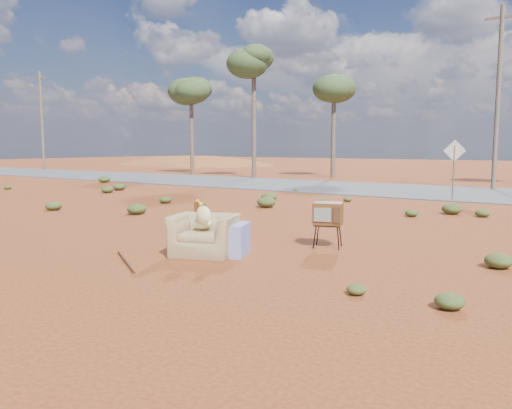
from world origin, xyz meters
The scene contains 14 objects.
ground centered at (0.00, 0.00, 0.00)m, with size 140.00×140.00×0.00m, color #95451D.
highway centered at (0.00, 15.00, 0.02)m, with size 140.00×7.00×0.04m, color #565659.
dirt_mound centered at (-30.00, 34.00, 0.00)m, with size 26.00×18.00×2.00m, color #985324.
armchair centered at (0.00, -0.02, 0.46)m, with size 1.45×1.25×0.98m.
tv_unit centered at (1.48, 1.76, 0.65)m, with size 0.65×0.58×0.88m.
side_table centered at (-0.59, 0.38, 0.66)m, with size 0.47×0.47×0.90m.
rusty_bar centered at (-0.77, -1.31, 0.02)m, with size 0.04×0.04×1.61m, color #512315.
road_sign centered at (1.50, 12.00, 1.50)m, with size 0.78×0.06×2.19m.
eucalyptus_far_left centered at (-18.00, 20.00, 5.94)m, with size 3.20×3.20×7.10m.
eucalyptus_left centered at (-12.00, 19.00, 6.92)m, with size 3.20×3.20×8.10m.
eucalyptus_near_left centered at (-8.00, 22.00, 5.45)m, with size 3.20×3.20×6.60m.
utility_pole_west centered at (-32.00, 17.50, 4.15)m, with size 1.40×0.20×8.00m.
utility_pole_center centered at (2.00, 17.50, 4.15)m, with size 1.40×0.20×8.00m.
scrub_patch centered at (-0.82, 4.41, 0.14)m, with size 17.49×8.07×0.33m.
Camera 1 is at (5.66, -6.90, 1.95)m, focal length 35.00 mm.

